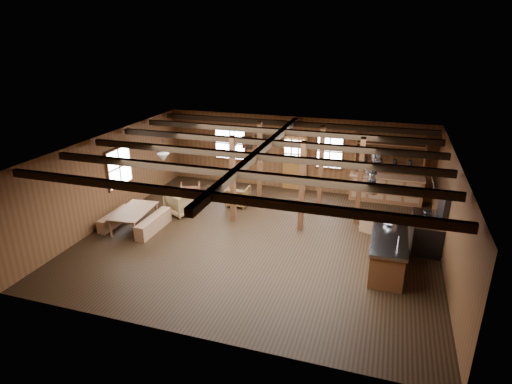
% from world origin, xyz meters
% --- Properties ---
extents(room, '(10.04, 9.04, 2.84)m').
position_xyz_m(room, '(0.00, 0.00, 1.40)').
color(room, black).
rests_on(room, ground).
extents(ceiling_joists, '(9.80, 8.82, 0.18)m').
position_xyz_m(ceiling_joists, '(0.00, 0.18, 2.68)').
color(ceiling_joists, black).
rests_on(ceiling_joists, ceiling).
extents(timber_posts, '(3.95, 2.35, 2.80)m').
position_xyz_m(timber_posts, '(0.52, 2.08, 1.40)').
color(timber_posts, '#402212').
rests_on(timber_posts, floor).
extents(back_door, '(1.02, 0.08, 2.15)m').
position_xyz_m(back_door, '(0.00, 4.45, 0.88)').
color(back_door, brown).
rests_on(back_door, floor).
extents(window_back_left, '(1.32, 0.06, 1.32)m').
position_xyz_m(window_back_left, '(-2.60, 4.46, 1.60)').
color(window_back_left, white).
rests_on(window_back_left, wall_back).
extents(window_back_right, '(1.02, 0.06, 1.32)m').
position_xyz_m(window_back_right, '(1.30, 4.46, 1.60)').
color(window_back_right, white).
rests_on(window_back_right, wall_back).
extents(window_left, '(0.14, 1.24, 1.32)m').
position_xyz_m(window_left, '(-4.96, 0.50, 1.60)').
color(window_left, white).
rests_on(window_left, wall_back).
extents(notice_boards, '(1.08, 0.03, 0.90)m').
position_xyz_m(notice_boards, '(-1.50, 4.46, 1.64)').
color(notice_boards, silver).
rests_on(notice_boards, wall_back).
extents(back_counter, '(2.55, 0.60, 2.45)m').
position_xyz_m(back_counter, '(3.40, 4.20, 0.60)').
color(back_counter, brown).
rests_on(back_counter, floor).
extents(pendant_lamps, '(1.86, 2.36, 0.66)m').
position_xyz_m(pendant_lamps, '(-2.25, 1.00, 2.25)').
color(pendant_lamps, '#2A2A2C').
rests_on(pendant_lamps, ceiling).
extents(pot_rack, '(0.41, 3.00, 0.45)m').
position_xyz_m(pot_rack, '(3.02, 0.39, 2.29)').
color(pot_rack, '#2A2A2C').
rests_on(pot_rack, ceiling).
extents(kitchen_island, '(0.89, 2.50, 1.20)m').
position_xyz_m(kitchen_island, '(3.60, -0.48, 0.48)').
color(kitchen_island, brown).
rests_on(kitchen_island, floor).
extents(step_stool, '(0.58, 0.50, 0.44)m').
position_xyz_m(step_stool, '(3.00, 1.51, 0.22)').
color(step_stool, '#9B6846').
rests_on(step_stool, floor).
extents(commercial_range, '(0.79, 1.52, 1.88)m').
position_xyz_m(commercial_range, '(4.65, 0.97, 0.61)').
color(commercial_range, '#2A2A2C').
rests_on(commercial_range, floor).
extents(dining_table, '(1.09, 1.76, 0.59)m').
position_xyz_m(dining_table, '(-3.90, -0.44, 0.29)').
color(dining_table, brown).
rests_on(dining_table, floor).
extents(bench_wall, '(0.28, 1.49, 0.41)m').
position_xyz_m(bench_wall, '(-4.65, -0.44, 0.20)').
color(bench_wall, '#9B6846').
rests_on(bench_wall, floor).
extents(bench_aisle, '(0.31, 1.67, 0.46)m').
position_xyz_m(bench_aisle, '(-3.27, -0.44, 0.23)').
color(bench_aisle, '#9B6846').
rests_on(bench_aisle, floor).
extents(armchair_a, '(0.92, 0.93, 0.65)m').
position_xyz_m(armchair_a, '(-3.26, 2.11, 0.32)').
color(armchair_a, '#5E2D1C').
rests_on(armchair_a, floor).
extents(armchair_b, '(0.77, 0.79, 0.69)m').
position_xyz_m(armchair_b, '(-1.51, 2.25, 0.35)').
color(armchair_b, brown).
rests_on(armchair_b, floor).
extents(armchair_c, '(1.13, 1.14, 0.79)m').
position_xyz_m(armchair_c, '(-3.05, 1.00, 0.39)').
color(armchair_c, olive).
rests_on(armchair_c, floor).
extents(counter_pot, '(0.30, 0.30, 0.18)m').
position_xyz_m(counter_pot, '(3.63, 0.19, 1.03)').
color(counter_pot, silver).
rests_on(counter_pot, kitchen_island).
extents(bowl, '(0.26, 0.26, 0.06)m').
position_xyz_m(bowl, '(3.54, 0.06, 0.97)').
color(bowl, silver).
rests_on(bowl, kitchen_island).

